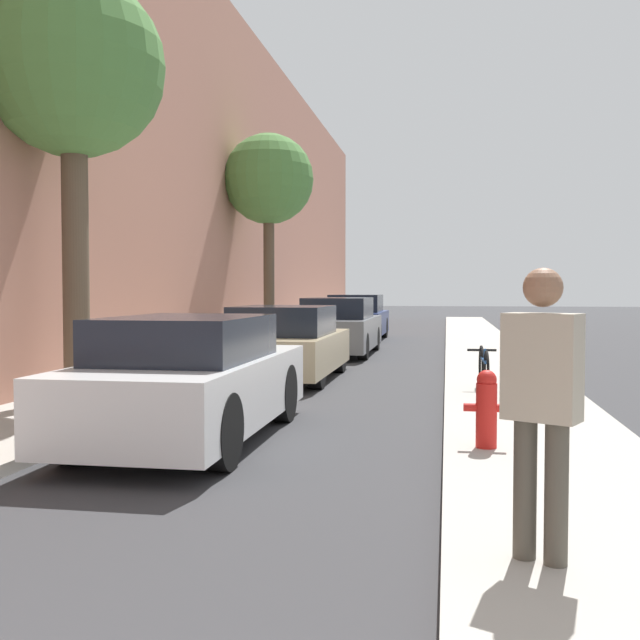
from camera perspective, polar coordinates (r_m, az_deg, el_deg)
ground_plane at (r=16.54m, az=3.10°, el=-3.37°), size 120.00×120.00×0.00m
sidewalk_left at (r=17.12m, az=-6.60°, el=-2.99°), size 2.00×52.00×0.12m
sidewalk_right at (r=16.45m, az=13.20°, el=-3.25°), size 2.00×52.00×0.12m
building_facade_left at (r=17.74m, az=-10.96°, el=12.30°), size 0.70×52.00×9.45m
parked_car_white at (r=8.13m, az=-9.99°, el=-4.64°), size 1.69×4.09×1.36m
parked_car_champagne at (r=13.50m, az=-2.72°, el=-1.90°), size 1.84×4.05×1.35m
parked_car_grey at (r=18.73m, az=1.50°, el=-0.58°), size 1.76×4.53×1.45m
parked_car_navy at (r=24.28m, az=2.87°, el=0.13°), size 1.81×4.05×1.49m
street_tree_near at (r=11.14m, az=-18.64°, el=17.86°), size 2.51×2.51×5.86m
street_tree_far at (r=20.32m, az=-4.01°, el=10.72°), size 2.45×2.45×5.77m
fire_hydrant at (r=7.31m, az=12.81°, el=-6.67°), size 0.44×0.20×0.75m
pedestrian at (r=4.29m, az=16.85°, el=-5.63°), size 0.46×0.37×1.65m
bicycle at (r=11.19m, az=12.60°, el=-3.78°), size 0.44×1.64×0.67m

